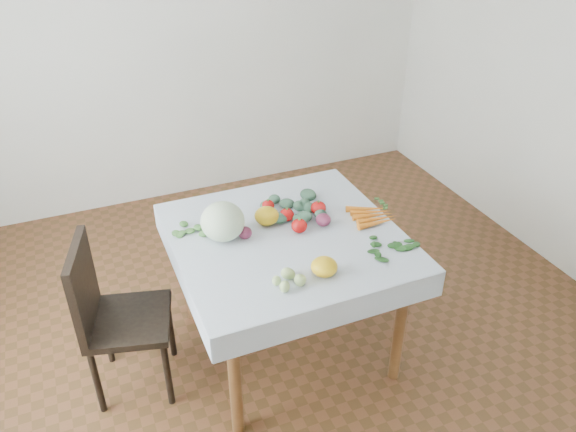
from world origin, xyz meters
The scene contains 19 objects.
ground centered at (0.00, 0.00, 0.00)m, with size 4.00×4.00×0.00m, color brown.
back_wall centered at (0.00, 2.00, 1.35)m, with size 4.00×0.04×2.70m, color white.
table centered at (0.00, 0.00, 0.65)m, with size 1.00×1.00×0.75m.
tablecloth centered at (0.00, 0.00, 0.75)m, with size 1.12×1.12×0.01m, color silver.
chair centered at (-0.90, 0.07, 0.50)m, with size 0.49×0.49×0.88m.
cabbage centered at (-0.30, 0.10, 0.85)m, with size 0.22×0.22×0.20m, color beige.
tomato_a centered at (0.05, 0.13, 0.79)m, with size 0.08×0.08×0.07m, color #B70C0C.
tomato_b centered at (0.00, 0.26, 0.79)m, with size 0.07×0.07×0.06m, color #B70C0C.
tomato_c centered at (0.07, 0.00, 0.79)m, with size 0.08×0.08×0.07m, color #B70C0C.
tomato_d centered at (0.24, 0.12, 0.79)m, with size 0.08×0.08×0.07m, color #B70C0C.
heirloom_back centered at (-0.05, 0.14, 0.80)m, with size 0.13×0.13×0.09m, color yellow.
heirloom_front centered at (0.03, -0.36, 0.80)m, with size 0.12×0.12×0.09m, color yellow.
onion_a centered at (-0.20, 0.06, 0.79)m, with size 0.07×0.07×0.06m, color maroon.
onion_b centered at (0.21, 0.01, 0.79)m, with size 0.08×0.08×0.07m, color maroon.
tomatillo_cluster centered at (-0.14, -0.37, 0.78)m, with size 0.16×0.10×0.04m.
carrot_bunch centered at (0.48, -0.03, 0.77)m, with size 0.23×0.22×0.03m.
kale_bunch centered at (0.11, 0.19, 0.78)m, with size 0.30×0.29×0.04m.
basil_bunch centered at (0.45, -0.28, 0.76)m, with size 0.28×0.20×0.01m.
dill_bunch centered at (-0.43, 0.22, 0.77)m, with size 0.21×0.16×0.02m.
Camera 1 is at (-0.91, -2.18, 2.34)m, focal length 35.00 mm.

